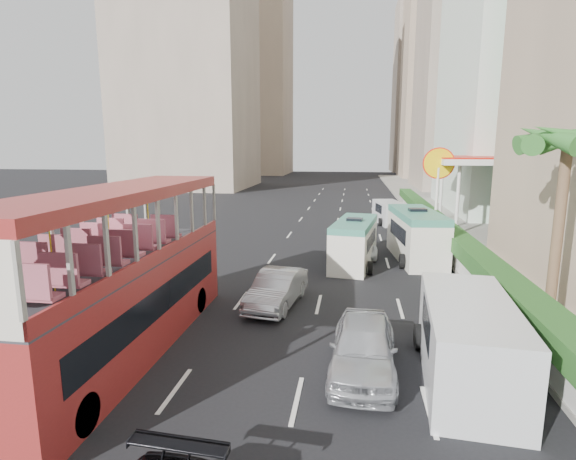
% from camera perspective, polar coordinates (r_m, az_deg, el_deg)
% --- Properties ---
extents(ground_plane, '(200.00, 200.00, 0.00)m').
position_cam_1_polar(ground_plane, '(13.72, 3.95, -16.58)').
color(ground_plane, black).
rests_on(ground_plane, ground).
extents(double_decker_bus, '(2.50, 11.00, 5.06)m').
position_cam_1_polar(double_decker_bus, '(14.47, -20.43, -5.03)').
color(double_decker_bus, maroon).
rests_on(double_decker_bus, ground).
extents(car_silver_lane_a, '(2.07, 4.41, 1.40)m').
position_cam_1_polar(car_silver_lane_a, '(18.17, -1.41, -9.55)').
color(car_silver_lane_a, silver).
rests_on(car_silver_lane_a, ground).
extents(car_silver_lane_b, '(1.99, 4.55, 1.52)m').
position_cam_1_polar(car_silver_lane_b, '(13.42, 9.45, -17.36)').
color(car_silver_lane_b, silver).
rests_on(car_silver_lane_b, ground).
extents(van_asset, '(2.70, 5.06, 1.35)m').
position_cam_1_polar(van_asset, '(26.45, 8.31, -3.19)').
color(van_asset, silver).
rests_on(van_asset, ground).
extents(minibus_near, '(2.60, 5.62, 2.40)m').
position_cam_1_polar(minibus_near, '(24.12, 8.38, -1.62)').
color(minibus_near, silver).
rests_on(minibus_near, ground).
extents(minibus_far, '(2.71, 6.37, 2.74)m').
position_cam_1_polar(minibus_far, '(25.92, 15.96, -0.68)').
color(minibus_far, silver).
rests_on(minibus_far, ground).
extents(panel_van_near, '(2.67, 5.67, 2.20)m').
position_cam_1_polar(panel_van_near, '(13.33, 21.88, -12.99)').
color(panel_van_near, silver).
rests_on(panel_van_near, ground).
extents(panel_van_far, '(2.58, 4.66, 1.76)m').
position_cam_1_polar(panel_van_far, '(37.76, 12.70, 2.17)').
color(panel_van_far, silver).
rests_on(panel_van_far, ground).
extents(sidewalk, '(6.00, 120.00, 0.18)m').
position_cam_1_polar(sidewalk, '(38.55, 20.39, 0.74)').
color(sidewalk, '#99968C').
rests_on(sidewalk, ground).
extents(kerb_wall, '(0.30, 44.00, 1.00)m').
position_cam_1_polar(kerb_wall, '(27.29, 19.41, -1.80)').
color(kerb_wall, silver).
rests_on(kerb_wall, sidewalk).
extents(hedge, '(1.10, 44.00, 0.70)m').
position_cam_1_polar(hedge, '(27.13, 19.52, -0.05)').
color(hedge, '#2D6626').
rests_on(hedge, kerb_wall).
extents(palm_tree, '(0.36, 0.36, 6.40)m').
position_cam_1_polar(palm_tree, '(17.84, 31.06, -0.23)').
color(palm_tree, brown).
rests_on(palm_tree, sidewalk).
extents(shell_station, '(6.50, 8.00, 5.50)m').
position_cam_1_polar(shell_station, '(36.51, 22.83, 4.27)').
color(shell_station, silver).
rests_on(shell_station, ground).
extents(tower_mid, '(16.00, 16.00, 50.00)m').
position_cam_1_polar(tower_mid, '(74.63, 23.50, 24.34)').
color(tower_mid, tan).
rests_on(tower_mid, ground).
extents(tower_far_a, '(14.00, 14.00, 44.00)m').
position_cam_1_polar(tower_far_a, '(96.83, 18.91, 19.44)').
color(tower_far_a, tan).
rests_on(tower_far_a, ground).
extents(tower_far_b, '(14.00, 14.00, 40.00)m').
position_cam_1_polar(tower_far_b, '(118.09, 16.86, 16.87)').
color(tower_far_b, tan).
rests_on(tower_far_b, ground).
extents(tower_left_a, '(18.00, 18.00, 52.00)m').
position_cam_1_polar(tower_left_a, '(74.30, -12.85, 25.78)').
color(tower_left_a, tan).
rests_on(tower_left_a, ground).
extents(tower_left_b, '(16.00, 16.00, 46.00)m').
position_cam_1_polar(tower_left_b, '(106.03, -4.50, 19.68)').
color(tower_left_b, tan).
rests_on(tower_left_b, ground).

